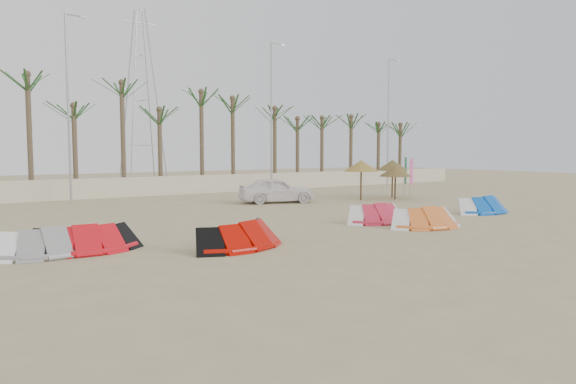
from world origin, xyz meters
TOP-DOWN VIEW (x-y plane):
  - ground at (0.00, 0.00)m, footprint 120.00×120.00m
  - boundary_wall at (0.00, 22.00)m, footprint 60.00×0.30m
  - palm_line at (0.67, 23.50)m, footprint 52.00×4.00m
  - lamp_b at (-5.96, 20.00)m, footprint 1.25×0.14m
  - lamp_c at (8.04, 20.00)m, footprint 1.25×0.14m
  - lamp_d at (20.04, 20.00)m, footprint 1.25×0.14m
  - pylon at (1.00, 28.00)m, footprint 3.00×3.00m
  - kite_grey at (-9.70, 4.34)m, footprint 3.29×1.83m
  - kite_red_left at (-8.81, 4.34)m, footprint 3.36×1.65m
  - kite_red_mid at (-4.49, 2.36)m, footprint 3.99×2.63m
  - kite_red_right at (3.01, 3.85)m, footprint 3.07×1.83m
  - kite_orange at (3.65, 1.81)m, footprint 3.31×2.04m
  - kite_blue at (9.86, 3.57)m, footprint 3.42×1.64m
  - parasol_left at (9.29, 11.61)m, footprint 2.15×2.15m
  - parasol_mid at (11.49, 10.83)m, footprint 2.06×2.06m
  - parasol_right at (12.20, 11.79)m, footprint 2.04×2.04m
  - flag_pink at (13.51, 11.31)m, footprint 0.44×0.14m
  - flag_green at (13.65, 11.93)m, footprint 0.44×0.19m
  - car at (4.05, 13.19)m, footprint 4.74×3.08m

SIDE VIEW (x-z plane):
  - ground at x=0.00m, z-range 0.00..0.00m
  - pylon at x=1.00m, z-range -7.00..7.00m
  - kite_red_right at x=3.01m, z-range -0.03..0.87m
  - kite_orange at x=3.65m, z-range -0.03..0.87m
  - kite_grey at x=-9.70m, z-range -0.03..0.87m
  - kite_red_left at x=-8.81m, z-range -0.03..0.87m
  - kite_blue at x=9.86m, z-range -0.03..0.87m
  - kite_red_mid at x=-4.49m, z-range -0.03..0.87m
  - boundary_wall at x=0.00m, z-range 0.00..1.30m
  - car at x=4.05m, z-range 0.00..1.50m
  - flag_pink at x=13.51m, z-range 0.25..2.95m
  - flag_green at x=13.65m, z-range 0.26..3.05m
  - parasol_mid at x=11.49m, z-range 0.72..2.86m
  - parasol_right at x=12.20m, z-range 0.88..3.36m
  - parasol_left at x=9.29m, z-range 0.89..3.37m
  - lamp_b at x=-5.96m, z-range 0.27..11.27m
  - lamp_c at x=8.04m, z-range 0.27..11.27m
  - lamp_d at x=20.04m, z-range 0.27..11.27m
  - palm_line at x=0.67m, z-range 2.59..10.29m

